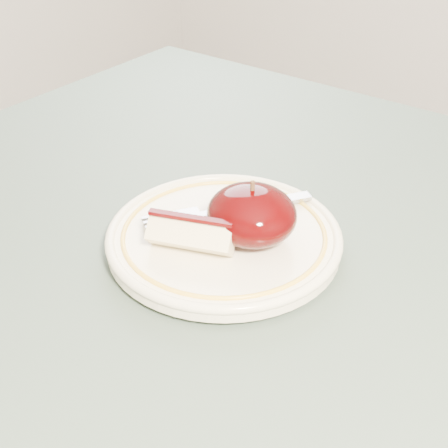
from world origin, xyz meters
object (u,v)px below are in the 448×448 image
Objects in this scene: table at (220,349)px; plate at (224,237)px; apple_half at (252,214)px; fork at (225,211)px.

table is 0.11m from plate.
plate is 0.04m from apple_half.
fork reaches higher than plate.
table is 0.14m from apple_half.
plate reaches higher than table.
plate is 1.45× the size of fork.
fork is at bearing 159.24° from apple_half.
apple_half is at bearing -76.62° from fork.
apple_half is (0.00, 0.04, 0.13)m from table.
plate is at bearing 121.31° from table.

